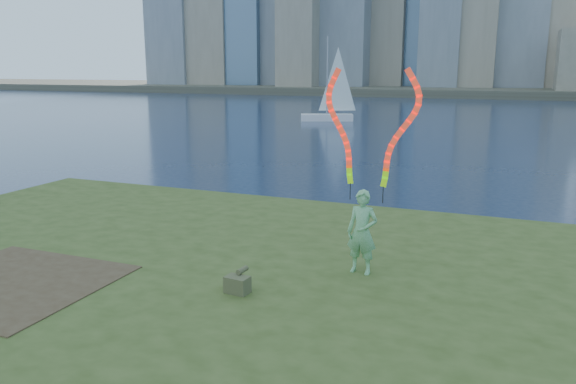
% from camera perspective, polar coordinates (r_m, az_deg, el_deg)
% --- Properties ---
extents(ground, '(320.00, 320.00, 0.00)m').
position_cam_1_polar(ground, '(12.05, -7.20, -8.95)').
color(ground, '#1B2944').
rests_on(ground, ground).
extents(grassy_knoll, '(20.00, 18.00, 0.80)m').
position_cam_1_polar(grassy_knoll, '(10.14, -13.69, -11.40)').
color(grassy_knoll, '#39491A').
rests_on(grassy_knoll, ground).
extents(dirt_patch, '(3.20, 3.00, 0.02)m').
position_cam_1_polar(dirt_patch, '(10.76, -26.37, -8.27)').
color(dirt_patch, '#47331E').
rests_on(dirt_patch, grassy_knoll).
extents(far_shore, '(320.00, 40.00, 1.20)m').
position_cam_1_polar(far_shore, '(104.97, 19.22, 9.77)').
color(far_shore, '#494435').
rests_on(far_shore, ground).
extents(woman_with_ribbons, '(2.00, 0.41, 3.91)m').
position_cam_1_polar(woman_with_ribbons, '(9.86, 7.76, -0.21)').
color(woman_with_ribbons, '#138019').
rests_on(woman_with_ribbons, grassy_knoll).
extents(canvas_bag, '(0.41, 0.46, 0.37)m').
position_cam_1_polar(canvas_bag, '(9.29, -5.13, -9.25)').
color(canvas_bag, '#4E552D').
rests_on(canvas_bag, grassy_knoll).
extents(sailboat, '(4.53, 2.91, 6.96)m').
position_cam_1_polar(sailboat, '(47.76, 4.26, 8.65)').
color(sailboat, white).
rests_on(sailboat, ground).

